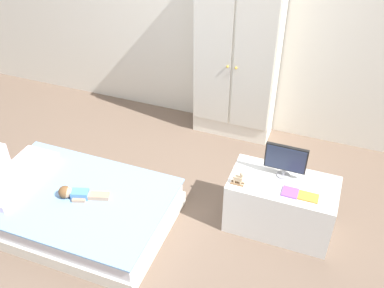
{
  "coord_description": "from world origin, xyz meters",
  "views": [
    {
      "loc": [
        1.18,
        -2.24,
        2.62
      ],
      "look_at": [
        0.21,
        0.32,
        0.56
      ],
      "focal_mm": 41.08,
      "sensor_mm": 36.0,
      "label": 1
    }
  ],
  "objects": [
    {
      "name": "book_orange",
      "position": [
        1.15,
        0.15,
        0.46
      ],
      "size": [
        0.15,
        0.1,
        0.01
      ],
      "primitive_type": "cube",
      "color": "orange",
      "rests_on": "tv_stand"
    },
    {
      "name": "bed",
      "position": [
        -0.55,
        -0.25,
        0.13
      ],
      "size": [
        1.46,
        0.98,
        0.26
      ],
      "color": "silver",
      "rests_on": "ground_plane"
    },
    {
      "name": "tv_stand",
      "position": [
        0.96,
        0.25,
        0.23
      ],
      "size": [
        0.8,
        0.43,
        0.46
      ],
      "primitive_type": "cube",
      "color": "silver",
      "rests_on": "ground_plane"
    },
    {
      "name": "tv_monitor",
      "position": [
        0.94,
        0.32,
        0.61
      ],
      "size": [
        0.31,
        0.1,
        0.27
      ],
      "color": "#99999E",
      "rests_on": "tv_stand"
    },
    {
      "name": "wardrobe",
      "position": [
        0.25,
        1.38,
        0.8
      ],
      "size": [
        0.76,
        0.32,
        1.6
      ],
      "color": "white",
      "rests_on": "ground_plane"
    },
    {
      "name": "pillow",
      "position": [
        -1.08,
        -0.25,
        0.29
      ],
      "size": [
        0.31,
        0.7,
        0.06
      ],
      "primitive_type": "cube",
      "color": "silver",
      "rests_on": "bed"
    },
    {
      "name": "doll",
      "position": [
        -0.54,
        -0.26,
        0.3
      ],
      "size": [
        0.39,
        0.19,
        0.1
      ],
      "color": "#4C84C6",
      "rests_on": "bed"
    },
    {
      "name": "ground_plane",
      "position": [
        0.0,
        0.0,
        -0.01
      ],
      "size": [
        10.0,
        10.0,
        0.02
      ],
      "primitive_type": "cube",
      "color": "brown"
    },
    {
      "name": "rocking_horse_toy",
      "position": [
        0.65,
        0.11,
        0.51
      ],
      "size": [
        0.1,
        0.04,
        0.12
      ],
      "color": "#8E6642",
      "rests_on": "tv_stand"
    },
    {
      "name": "book_purple",
      "position": [
        1.02,
        0.15,
        0.46
      ],
      "size": [
        0.11,
        0.11,
        0.01
      ],
      "primitive_type": "cube",
      "color": "#8E51B2",
      "rests_on": "tv_stand"
    }
  ]
}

